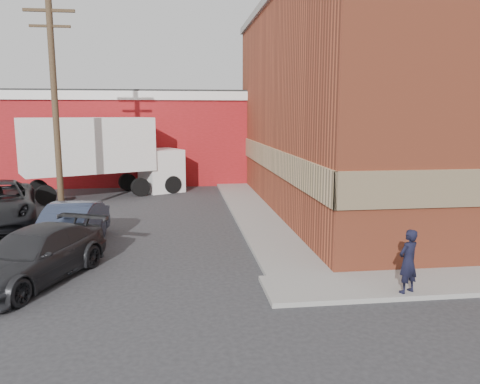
{
  "coord_description": "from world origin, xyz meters",
  "views": [
    {
      "loc": [
        -2.45,
        -11.35,
        4.25
      ],
      "look_at": [
        -0.53,
        3.51,
        1.73
      ],
      "focal_mm": 35.0,
      "sensor_mm": 36.0,
      "label": 1
    }
  ],
  "objects_px": {
    "warehouse": "(125,136)",
    "utility_pole": "(55,101)",
    "sedan": "(70,226)",
    "brick_building": "(422,104)",
    "box_truck": "(104,151)",
    "suv_b": "(33,256)",
    "man": "(408,261)"
  },
  "relations": [
    {
      "from": "box_truck",
      "to": "man",
      "type": "bearing_deg",
      "value": -82.99
    },
    {
      "from": "sedan",
      "to": "suv_b",
      "type": "bearing_deg",
      "value": -87.45
    },
    {
      "from": "utility_pole",
      "to": "sedan",
      "type": "relative_size",
      "value": 2.15
    },
    {
      "from": "utility_pole",
      "to": "box_truck",
      "type": "relative_size",
      "value": 1.06
    },
    {
      "from": "utility_pole",
      "to": "suv_b",
      "type": "distance_m",
      "value": 9.36
    },
    {
      "from": "utility_pole",
      "to": "man",
      "type": "bearing_deg",
      "value": -45.85
    },
    {
      "from": "man",
      "to": "box_truck",
      "type": "xyz_separation_m",
      "value": [
        -9.07,
        14.95,
        1.45
      ]
    },
    {
      "from": "suv_b",
      "to": "box_truck",
      "type": "xyz_separation_m",
      "value": [
        -0.13,
        12.72,
        1.66
      ]
    },
    {
      "from": "man",
      "to": "utility_pole",
      "type": "bearing_deg",
      "value": -70.94
    },
    {
      "from": "brick_building",
      "to": "sedan",
      "type": "height_order",
      "value": "brick_building"
    },
    {
      "from": "man",
      "to": "suv_b",
      "type": "xyz_separation_m",
      "value": [
        -8.94,
        2.23,
        -0.21
      ]
    },
    {
      "from": "man",
      "to": "sedan",
      "type": "relative_size",
      "value": 0.36
    },
    {
      "from": "brick_building",
      "to": "sedan",
      "type": "xyz_separation_m",
      "value": [
        -14.48,
        -5.22,
        -3.99
      ]
    },
    {
      "from": "warehouse",
      "to": "utility_pole",
      "type": "height_order",
      "value": "utility_pole"
    },
    {
      "from": "brick_building",
      "to": "box_truck",
      "type": "distance_m",
      "value": 15.64
    },
    {
      "from": "brick_building",
      "to": "suv_b",
      "type": "relative_size",
      "value": 3.95
    },
    {
      "from": "box_truck",
      "to": "suv_b",
      "type": "bearing_deg",
      "value": -113.66
    },
    {
      "from": "man",
      "to": "brick_building",
      "type": "bearing_deg",
      "value": -143.71
    },
    {
      "from": "brick_building",
      "to": "sedan",
      "type": "distance_m",
      "value": 15.9
    },
    {
      "from": "box_truck",
      "to": "utility_pole",
      "type": "bearing_deg",
      "value": -129.12
    },
    {
      "from": "box_truck",
      "to": "warehouse",
      "type": "bearing_deg",
      "value": 62.89
    },
    {
      "from": "utility_pole",
      "to": "brick_building",
      "type": "bearing_deg",
      "value": -0.02
    },
    {
      "from": "brick_building",
      "to": "box_truck",
      "type": "height_order",
      "value": "brick_building"
    },
    {
      "from": "warehouse",
      "to": "sedan",
      "type": "relative_size",
      "value": 3.89
    },
    {
      "from": "brick_building",
      "to": "warehouse",
      "type": "xyz_separation_m",
      "value": [
        -14.5,
        11.0,
        -1.87
      ]
    },
    {
      "from": "utility_pole",
      "to": "sedan",
      "type": "distance_m",
      "value": 6.79
    },
    {
      "from": "warehouse",
      "to": "utility_pole",
      "type": "distance_m",
      "value": 11.27
    },
    {
      "from": "sedan",
      "to": "utility_pole",
      "type": "bearing_deg",
      "value": 112.77
    },
    {
      "from": "man",
      "to": "warehouse",
      "type": "bearing_deg",
      "value": -93.01
    },
    {
      "from": "sedan",
      "to": "warehouse",
      "type": "bearing_deg",
      "value": 96.65
    },
    {
      "from": "utility_pole",
      "to": "man",
      "type": "xyz_separation_m",
      "value": [
        10.24,
        -10.55,
        -3.87
      ]
    },
    {
      "from": "warehouse",
      "to": "suv_b",
      "type": "distance_m",
      "value": 19.44
    }
  ]
}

